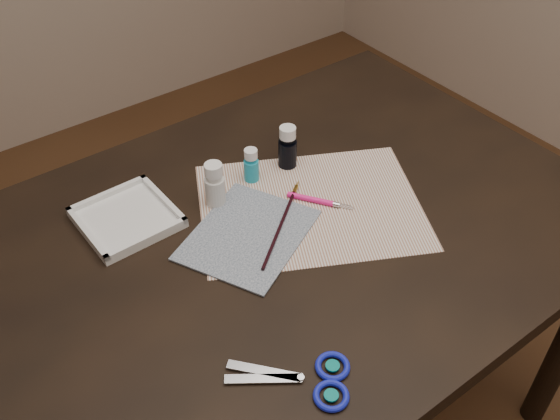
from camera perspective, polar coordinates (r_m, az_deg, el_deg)
table at (r=1.51m, az=0.00°, el=-12.20°), size 1.30×0.90×0.75m
paper at (r=1.28m, az=2.78°, el=0.35°), size 0.55×0.51×0.00m
canvas at (r=1.21m, az=-2.93°, el=-2.26°), size 0.31×0.29×0.00m
paint_bottle_white at (r=1.26m, az=-5.99°, el=2.33°), size 0.05×0.05×0.10m
paint_bottle_cyan at (r=1.32m, az=-2.65°, el=4.13°), size 0.04×0.04×0.08m
paint_bottle_navy at (r=1.35m, az=0.69°, el=5.79°), size 0.05×0.05×0.10m
paintbrush at (r=1.23m, az=0.22°, el=-1.00°), size 0.22×0.17×0.01m
craft_knife at (r=1.28m, az=3.79°, el=0.80°), size 0.09×0.13×0.01m
scissors at (r=0.99m, az=0.75°, el=-15.39°), size 0.24×0.22×0.01m
palette_tray at (r=1.27m, az=-13.84°, el=-0.65°), size 0.18×0.18×0.02m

